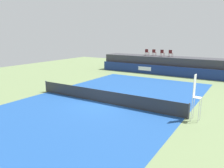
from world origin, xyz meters
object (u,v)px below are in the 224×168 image
Objects in this scene: spectator_chair_center at (162,53)px; tennis_ball at (92,100)px; spectator_chair_right at (171,53)px; net_post_far at (189,111)px; net_post_near at (46,86)px; spectator_chair_left at (154,52)px; umpire_chair at (196,94)px; spectator_chair_far_left at (147,52)px.

tennis_ball is at bearing -90.83° from spectator_chair_center.
net_post_far is (6.03, -15.16, -2.19)m from spectator_chair_right.
net_post_near is (-5.29, -15.06, -2.19)m from spectator_chair_center.
net_post_near is at bearing -179.76° from tennis_ball.
net_post_far is (7.11, -15.06, -2.19)m from spectator_chair_center.
spectator_chair_right is at bearing -1.33° from spectator_chair_left.
net_post_near is (-4.09, -15.22, -2.19)m from spectator_chair_left.
net_post_near is at bearing -179.97° from umpire_chair.
spectator_chair_far_left is at bearing 177.43° from spectator_chair_center.
spectator_chair_center is 1.09m from spectator_chair_right.
spectator_chair_far_left and spectator_chair_left have the same top height.
spectator_chair_right is (1.08, 0.10, 0.00)m from spectator_chair_center.
spectator_chair_right reaches higher than net_post_far.
spectator_chair_far_left is 1.00× the size of spectator_chair_right.
umpire_chair is 2.76× the size of net_post_far.
spectator_chair_right is (2.28, -0.05, 0.00)m from spectator_chair_left.
umpire_chair is (8.60, -15.21, -1.11)m from spectator_chair_left.
spectator_chair_left reaches higher than net_post_far.
umpire_chair is 2.76× the size of net_post_near.
umpire_chair is (7.40, -15.06, -1.11)m from spectator_chair_center.
spectator_chair_right is 13.06× the size of tennis_ball.
net_post_far is at bearing -58.42° from spectator_chair_far_left.
spectator_chair_far_left is 15.50m from tennis_ball.
tennis_ball is at bearing -86.31° from spectator_chair_left.
spectator_chair_center and spectator_chair_right have the same top height.
net_post_near is 12.40m from net_post_far.
umpire_chair is (6.32, -15.16, -1.11)m from spectator_chair_right.
umpire_chair is at bearing -0.10° from tennis_ball.
umpire_chair is 12.74m from net_post_near.
spectator_chair_far_left reaches higher than net_post_near.
net_post_near is 14.71× the size of tennis_ball.
spectator_chair_far_left is 1.02m from spectator_chair_left.
spectator_chair_right is at bearing 0.00° from spectator_chair_far_left.
spectator_chair_right is at bearing 5.25° from spectator_chair_center.
spectator_chair_left is 17.47m from net_post_far.
net_post_far is (9.32, -15.16, -2.19)m from spectator_chair_far_left.
spectator_chair_left is 15.91m from net_post_near.
spectator_chair_center reaches higher than net_post_far.
net_post_near and net_post_far have the same top height.
spectator_chair_left is 1.21m from spectator_chair_center.
spectator_chair_far_left is 1.00× the size of spectator_chair_center.
spectator_chair_center is 16.80m from net_post_far.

